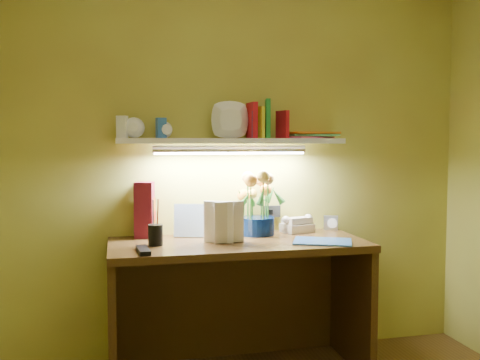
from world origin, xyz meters
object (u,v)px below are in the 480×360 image
flower_bouquet (257,204)px  telephone (297,224)px  desk (238,308)px  desk_clock (331,223)px  whisky_bottle (148,212)px

flower_bouquet → telephone: bearing=5.8°
desk → flower_bouquet: flower_bouquet is taller
flower_bouquet → desk_clock: flower_bouquet is taller
flower_bouquet → desk_clock: (0.49, 0.07, -0.14)m
desk → telephone: (0.41, 0.20, 0.43)m
flower_bouquet → desk: bearing=-130.8°
desk → desk_clock: (0.65, 0.24, 0.42)m
desk_clock → whisky_bottle: 1.13m
desk_clock → whisky_bottle: bearing=-157.5°
desk → desk_clock: desk_clock is taller
desk → telephone: 0.63m
desk → flower_bouquet: size_ratio=3.87×
telephone → desk_clock: bearing=-6.7°
desk_clock → telephone: bearing=-147.2°
desk → desk_clock: 0.81m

